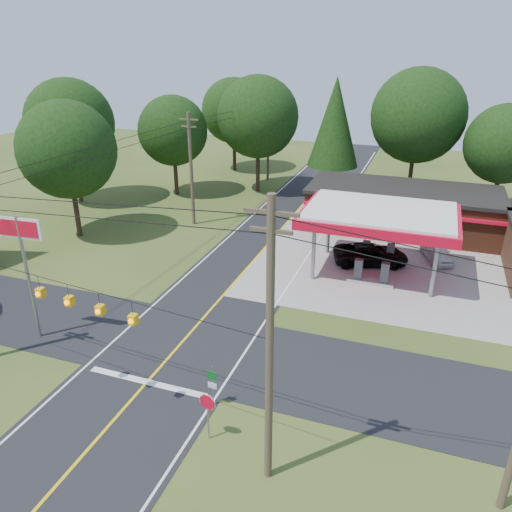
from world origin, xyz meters
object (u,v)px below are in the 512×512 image
(big_stop_sign, at_px, (22,248))
(octagonal_stop_sign, at_px, (207,406))
(gas_canopy, at_px, (379,218))
(suv_car, at_px, (371,255))
(sedan_car, at_px, (437,251))

(big_stop_sign, bearing_deg, octagonal_stop_sign, -17.76)
(gas_canopy, relative_size, big_stop_sign, 1.45)
(gas_canopy, height_order, octagonal_stop_sign, gas_canopy)
(big_stop_sign, height_order, octagonal_stop_sign, big_stop_sign)
(suv_car, xyz_separation_m, big_stop_sign, (-16.50, -16.51, 4.73))
(gas_canopy, bearing_deg, suv_car, 108.43)
(big_stop_sign, bearing_deg, suv_car, 45.02)
(sedan_car, height_order, octagonal_stop_sign, octagonal_stop_sign)
(suv_car, xyz_separation_m, sedan_car, (4.71, 2.50, -0.07))
(gas_canopy, xyz_separation_m, big_stop_sign, (-17.00, -15.01, 1.23))
(octagonal_stop_sign, bearing_deg, big_stop_sign, 162.24)
(big_stop_sign, relative_size, octagonal_stop_sign, 3.09)
(suv_car, relative_size, big_stop_sign, 0.76)
(gas_canopy, distance_m, sedan_car, 6.81)
(gas_canopy, xyz_separation_m, sedan_car, (4.21, 4.00, -3.57))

